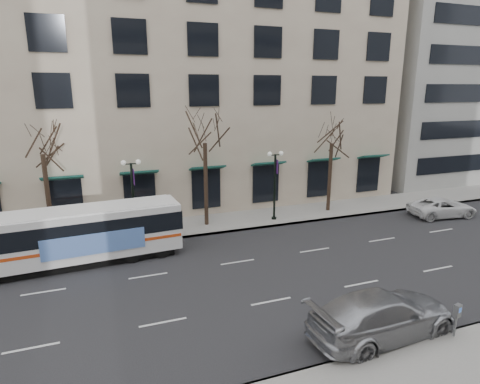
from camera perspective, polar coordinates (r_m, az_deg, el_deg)
name	(u,v)px	position (r m, az deg, el deg)	size (l,w,h in m)	color
ground	(253,280)	(21.14, 1.81, -12.36)	(160.00, 160.00, 0.00)	black
sidewalk_far	(269,217)	(30.61, 4.22, -3.53)	(80.00, 4.00, 0.15)	gray
building_hotel	(146,60)	(38.87, -13.22, 17.81)	(40.00, 20.00, 24.00)	tan
building_office	(444,17)	(55.41, 27.04, 21.34)	(25.00, 20.00, 35.00)	#999993
tree_far_left	(41,138)	(26.57, -26.49, 6.85)	(3.60, 3.60, 8.34)	black
tree_far_mid	(205,129)	(27.33, -5.05, 8.93)	(3.60, 3.60, 8.55)	black
tree_far_right	(332,131)	(31.49, 13.00, 8.48)	(3.60, 3.60, 8.06)	black
lamp_post_left	(133,195)	(26.59, -14.95, -0.37)	(1.22, 0.45, 5.21)	black
lamp_post_right	(275,182)	(29.14, 4.98, 1.38)	(1.22, 0.45, 5.21)	black
city_bus	(75,234)	(24.06, -22.36, -5.61)	(11.79, 3.28, 3.16)	white
silver_car	(383,315)	(17.47, 19.61, -16.10)	(2.55, 6.28, 1.82)	#A1A2A8
white_pickup	(442,207)	(34.42, 26.83, -1.95)	(2.35, 5.10, 1.42)	white
pay_station	(457,313)	(18.22, 28.49, -14.94)	(0.33, 0.25, 1.37)	slate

